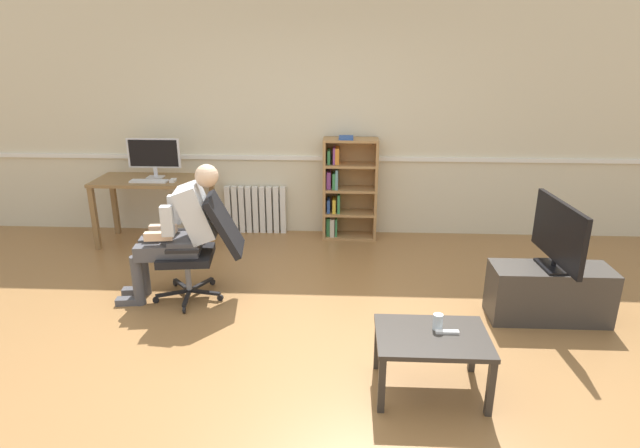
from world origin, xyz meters
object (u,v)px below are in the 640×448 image
object	(u,v)px
imac_monitor	(154,155)
coffee_table	(432,343)
computer_mouse	(173,180)
keyboard	(149,181)
computer_desk	(153,188)
person_seated	(180,230)
tv_stand	(549,293)
bookshelf	(346,189)
drinking_glass	(438,322)
radiator	(256,210)
tv_screen	(559,234)
office_chair	(204,244)
spare_remote	(447,332)

from	to	relation	value
imac_monitor	coffee_table	bearing A→B (deg)	-44.81
computer_mouse	keyboard	bearing A→B (deg)	-175.63
keyboard	computer_desk	bearing A→B (deg)	95.06
person_seated	tv_stand	distance (m)	3.19
computer_desk	bookshelf	distance (m)	2.20
person_seated	coffee_table	xyz separation A→B (m)	(2.02, -1.25, -0.29)
computer_mouse	drinking_glass	distance (m)	3.52
person_seated	radiator	bearing A→B (deg)	161.43
imac_monitor	tv_screen	distance (m)	4.23
imac_monitor	radiator	bearing A→B (deg)	16.24
coffee_table	drinking_glass	size ratio (longest dim) A/B	6.73
keyboard	coffee_table	distance (m)	3.73
radiator	tv_stand	world-z (taller)	radiator
imac_monitor	office_chair	distance (m)	1.77
computer_mouse	bookshelf	bearing A→B (deg)	12.18
office_chair	tv_screen	world-z (taller)	tv_screen
bookshelf	tv_screen	xyz separation A→B (m)	(1.70, -1.91, 0.17)
computer_desk	imac_monitor	distance (m)	0.38
computer_desk	drinking_glass	distance (m)	3.79
tv_stand	radiator	bearing A→B (deg)	144.29
bookshelf	radiator	size ratio (longest dim) A/B	1.64
keyboard	spare_remote	distance (m)	3.78
computer_mouse	tv_stand	bearing A→B (deg)	-22.53
keyboard	imac_monitor	bearing A→B (deg)	89.09
bookshelf	computer_desk	bearing A→B (deg)	-172.38
coffee_table	keyboard	bearing A→B (deg)	137.62
tv_screen	drinking_glass	size ratio (longest dim) A/B	7.83
bookshelf	office_chair	distance (m)	2.08
person_seated	drinking_glass	size ratio (longest dim) A/B	11.42
radiator	bookshelf	bearing A→B (deg)	-5.15
radiator	coffee_table	world-z (taller)	radiator
coffee_table	office_chair	bearing A→B (deg)	145.03
coffee_table	tv_stand	bearing A→B (deg)	42.12
keyboard	tv_stand	bearing A→B (deg)	-20.89
bookshelf	tv_screen	world-z (taller)	bookshelf
imac_monitor	tv_stand	size ratio (longest dim) A/B	0.62
keyboard	computer_mouse	distance (m)	0.26
tv_stand	tv_screen	world-z (taller)	tv_screen
computer_desk	coffee_table	size ratio (longest dim) A/B	1.76
person_seated	tv_stand	xyz separation A→B (m)	(3.15, -0.23, -0.42)
keyboard	radiator	xyz separation A→B (m)	(1.08, 0.53, -0.48)
computer_mouse	office_chair	distance (m)	1.42
office_chair	tv_stand	size ratio (longest dim) A/B	0.99
office_chair	tv_screen	distance (m)	2.98
tv_screen	tv_stand	bearing A→B (deg)	90.00
bookshelf	coffee_table	bearing A→B (deg)	-79.02
tv_screen	coffee_table	world-z (taller)	tv_screen
imac_monitor	keyboard	world-z (taller)	imac_monitor
computer_desk	tv_stand	world-z (taller)	computer_desk
computer_desk	radiator	xyz separation A→B (m)	(1.09, 0.39, -0.36)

